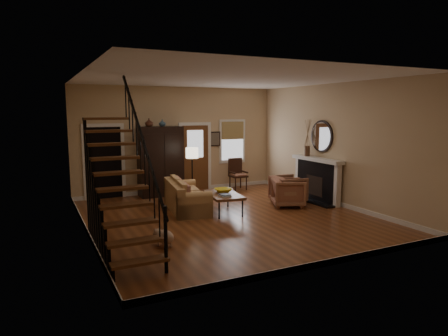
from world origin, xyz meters
name	(u,v)px	position (x,y,z in m)	size (l,w,h in m)	color
room	(185,150)	(-0.41, 1.76, 1.51)	(7.00, 7.33, 3.30)	brown
staircase	(120,165)	(-2.78, -1.30, 1.60)	(0.94, 2.80, 3.20)	brown
fireplace	(318,175)	(3.13, 0.50, 0.74)	(0.33, 1.95, 2.30)	black
armoire	(161,161)	(-0.70, 3.15, 1.05)	(1.30, 0.60, 2.10)	black
vase_a	(149,123)	(-1.05, 3.05, 2.22)	(0.24, 0.24, 0.25)	#4C2619
vase_b	(162,123)	(-0.65, 3.05, 2.21)	(0.20, 0.20, 0.21)	#334C60
sofa	(187,196)	(-0.64, 1.09, 0.37)	(0.86, 1.99, 0.74)	tan
coffee_table	(224,203)	(0.12, 0.45, 0.24)	(0.74, 1.27, 0.49)	brown
bowl	(223,190)	(0.17, 0.60, 0.54)	(0.43, 0.43, 0.11)	gold
books	(225,195)	(0.00, 0.15, 0.52)	(0.23, 0.32, 0.06)	beige
armchair_left	(288,193)	(1.98, 0.30, 0.38)	(0.80, 0.83, 0.75)	brown
armchair_right	(288,189)	(2.22, 0.65, 0.38)	(0.82, 0.84, 0.76)	brown
floor_lamp	(192,175)	(-0.13, 2.00, 0.77)	(0.35, 0.35, 1.54)	black
side_chair	(238,174)	(1.85, 2.95, 0.51)	(0.54, 0.54, 1.02)	black
dog	(165,238)	(-2.01, -1.38, 0.17)	(0.27, 0.46, 0.33)	#D5AF91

